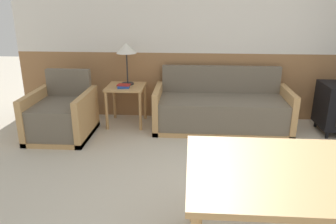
% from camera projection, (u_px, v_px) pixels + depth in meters
% --- Properties ---
extents(wall_back, '(7.20, 0.06, 2.70)m').
position_uv_depth(wall_back, '(257.00, 29.00, 4.71)').
color(wall_back, '#996B42').
rests_on(wall_back, ground_plane).
extents(couch, '(1.88, 0.79, 0.84)m').
position_uv_depth(couch, '(221.00, 110.00, 4.64)').
color(couch, tan).
rests_on(couch, ground_plane).
extents(armchair, '(0.78, 0.87, 0.84)m').
position_uv_depth(armchair, '(62.00, 117.00, 4.38)').
color(armchair, tan).
rests_on(armchair, ground_plane).
extents(side_table, '(0.54, 0.54, 0.58)m').
position_uv_depth(side_table, '(126.00, 92.00, 4.73)').
color(side_table, tan).
rests_on(side_table, ground_plane).
extents(table_lamp, '(0.29, 0.29, 0.60)m').
position_uv_depth(table_lamp, '(126.00, 50.00, 4.63)').
color(table_lamp, '#262628').
rests_on(table_lamp, side_table).
extents(book_stack, '(0.18, 0.18, 0.04)m').
position_uv_depth(book_stack, '(124.00, 86.00, 4.61)').
color(book_stack, '#234799').
rests_on(book_stack, side_table).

